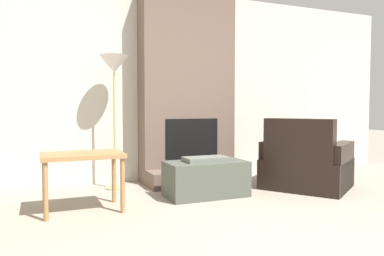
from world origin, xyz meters
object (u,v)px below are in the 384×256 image
object	(u,v)px
ottoman	(206,178)
side_table	(82,161)
armchair	(305,167)
floor_lamp_left	(114,71)

from	to	relation	value
ottoman	side_table	distance (m)	1.37
ottoman	armchair	bearing A→B (deg)	-4.70
armchair	ottoman	bearing A→B (deg)	50.71
armchair	side_table	size ratio (longest dim) A/B	1.71
armchair	side_table	bearing A→B (deg)	54.86
side_table	ottoman	bearing A→B (deg)	3.44
ottoman	floor_lamp_left	world-z (taller)	floor_lamp_left
side_table	floor_lamp_left	distance (m)	1.38
ottoman	side_table	world-z (taller)	side_table
ottoman	floor_lamp_left	bearing A→B (deg)	137.32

